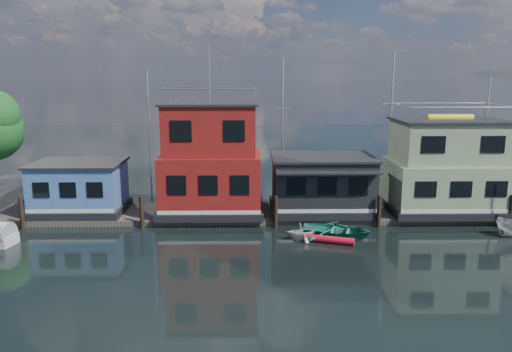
{
  "coord_description": "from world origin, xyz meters",
  "views": [
    {
      "loc": [
        -5.87,
        -23.18,
        10.18
      ],
      "look_at": [
        -5.28,
        12.0,
        3.0
      ],
      "focal_mm": 35.0,
      "sensor_mm": 36.0,
      "label": 1
    }
  ],
  "objects_px": {
    "dinghy_white": "(302,231)",
    "red_kayak": "(329,239)",
    "houseboat_red": "(211,161)",
    "houseboat_green": "(446,168)",
    "dinghy_teal": "(336,231)",
    "houseboat_dark": "(322,184)",
    "houseboat_blue": "(79,187)"
  },
  "relations": [
    {
      "from": "houseboat_dark",
      "to": "dinghy_teal",
      "type": "relative_size",
      "value": 1.68
    },
    {
      "from": "houseboat_blue",
      "to": "red_kayak",
      "type": "relative_size",
      "value": 2.06
    },
    {
      "from": "houseboat_dark",
      "to": "dinghy_white",
      "type": "xyz_separation_m",
      "value": [
        -2.0,
        -5.34,
        -1.87
      ]
    },
    {
      "from": "houseboat_red",
      "to": "houseboat_dark",
      "type": "height_order",
      "value": "houseboat_red"
    },
    {
      "from": "houseboat_dark",
      "to": "dinghy_teal",
      "type": "xyz_separation_m",
      "value": [
        0.23,
        -4.95,
        -1.96
      ]
    },
    {
      "from": "houseboat_red",
      "to": "houseboat_green",
      "type": "height_order",
      "value": "houseboat_red"
    },
    {
      "from": "houseboat_green",
      "to": "red_kayak",
      "type": "distance_m",
      "value": 11.65
    },
    {
      "from": "houseboat_green",
      "to": "dinghy_teal",
      "type": "relative_size",
      "value": 1.91
    },
    {
      "from": "houseboat_dark",
      "to": "dinghy_teal",
      "type": "bearing_deg",
      "value": -87.3
    },
    {
      "from": "houseboat_green",
      "to": "red_kayak",
      "type": "height_order",
      "value": "houseboat_green"
    },
    {
      "from": "houseboat_green",
      "to": "dinghy_white",
      "type": "xyz_separation_m",
      "value": [
        -11.0,
        -5.36,
        -3.0
      ]
    },
    {
      "from": "houseboat_blue",
      "to": "red_kayak",
      "type": "height_order",
      "value": "houseboat_blue"
    },
    {
      "from": "houseboat_dark",
      "to": "red_kayak",
      "type": "bearing_deg",
      "value": -93.81
    },
    {
      "from": "houseboat_blue",
      "to": "red_kayak",
      "type": "xyz_separation_m",
      "value": [
        17.1,
        -6.03,
        -1.98
      ]
    },
    {
      "from": "houseboat_blue",
      "to": "dinghy_teal",
      "type": "height_order",
      "value": "houseboat_blue"
    },
    {
      "from": "dinghy_teal",
      "to": "dinghy_white",
      "type": "relative_size",
      "value": 2.1
    },
    {
      "from": "dinghy_teal",
      "to": "houseboat_red",
      "type": "bearing_deg",
      "value": 74.85
    },
    {
      "from": "houseboat_dark",
      "to": "houseboat_green",
      "type": "bearing_deg",
      "value": 0.12
    },
    {
      "from": "houseboat_red",
      "to": "red_kayak",
      "type": "relative_size",
      "value": 3.81
    },
    {
      "from": "dinghy_teal",
      "to": "houseboat_green",
      "type": "bearing_deg",
      "value": -44.47
    },
    {
      "from": "dinghy_teal",
      "to": "dinghy_white",
      "type": "xyz_separation_m",
      "value": [
        -2.24,
        -0.39,
        0.1
      ]
    },
    {
      "from": "red_kayak",
      "to": "houseboat_green",
      "type": "bearing_deg",
      "value": 52.42
    },
    {
      "from": "dinghy_white",
      "to": "red_kayak",
      "type": "bearing_deg",
      "value": -121.66
    },
    {
      "from": "dinghy_white",
      "to": "houseboat_green",
      "type": "bearing_deg",
      "value": -73.1
    },
    {
      "from": "houseboat_green",
      "to": "red_kayak",
      "type": "xyz_separation_m",
      "value": [
        -9.4,
        -6.03,
        -3.32
      ]
    },
    {
      "from": "red_kayak",
      "to": "houseboat_dark",
      "type": "bearing_deg",
      "value": 105.93
    },
    {
      "from": "houseboat_green",
      "to": "dinghy_teal",
      "type": "xyz_separation_m",
      "value": [
        -8.77,
        -4.97,
        -3.09
      ]
    },
    {
      "from": "dinghy_white",
      "to": "red_kayak",
      "type": "relative_size",
      "value": 0.67
    },
    {
      "from": "dinghy_teal",
      "to": "red_kayak",
      "type": "height_order",
      "value": "dinghy_teal"
    },
    {
      "from": "houseboat_red",
      "to": "houseboat_green",
      "type": "relative_size",
      "value": 1.41
    },
    {
      "from": "houseboat_red",
      "to": "dinghy_teal",
      "type": "height_order",
      "value": "houseboat_red"
    },
    {
      "from": "houseboat_red",
      "to": "houseboat_green",
      "type": "xyz_separation_m",
      "value": [
        17.0,
        0.0,
        -0.55
      ]
    }
  ]
}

